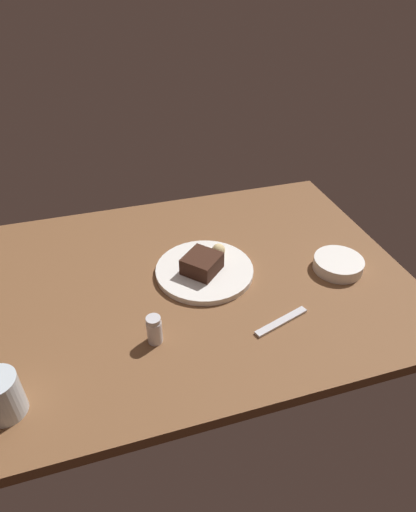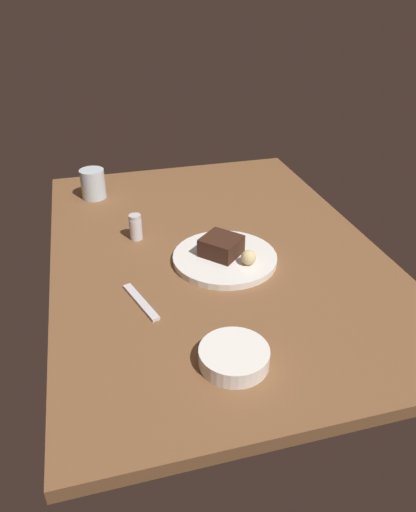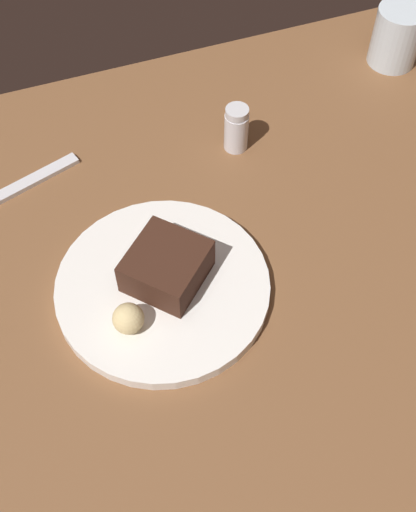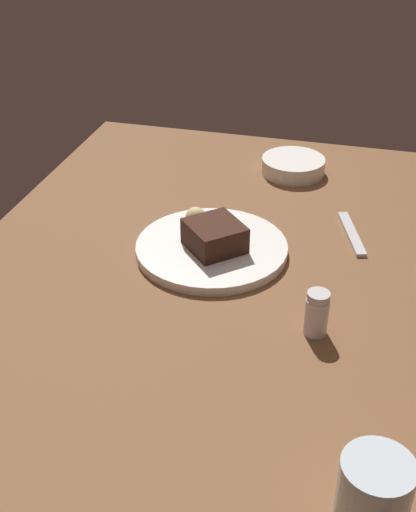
% 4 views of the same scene
% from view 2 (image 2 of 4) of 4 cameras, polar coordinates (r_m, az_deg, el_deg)
% --- Properties ---
extents(dining_table, '(1.20, 0.84, 0.03)m').
position_cam_2_polar(dining_table, '(1.28, 0.79, 0.40)').
color(dining_table, brown).
rests_on(dining_table, ground).
extents(dessert_plate, '(0.26, 0.26, 0.02)m').
position_cam_2_polar(dessert_plate, '(1.21, 2.01, -0.25)').
color(dessert_plate, white).
rests_on(dessert_plate, dining_table).
extents(chocolate_cake_slice, '(0.12, 0.12, 0.05)m').
position_cam_2_polar(chocolate_cake_slice, '(1.20, 1.55, 1.20)').
color(chocolate_cake_slice, '#381E14').
rests_on(chocolate_cake_slice, dessert_plate).
extents(bread_roll, '(0.04, 0.04, 0.04)m').
position_cam_2_polar(bread_roll, '(1.16, 4.83, -0.17)').
color(bread_roll, '#DBC184').
rests_on(bread_roll, dessert_plate).
extents(salt_shaker, '(0.03, 0.03, 0.07)m').
position_cam_2_polar(salt_shaker, '(1.31, -8.60, 3.42)').
color(salt_shaker, silver).
rests_on(salt_shaker, dining_table).
extents(water_glass, '(0.08, 0.08, 0.09)m').
position_cam_2_polar(water_glass, '(1.58, -13.51, 8.35)').
color(water_glass, silver).
rests_on(water_glass, dining_table).
extents(side_bowl, '(0.13, 0.13, 0.03)m').
position_cam_2_polar(side_bowl, '(0.91, 3.11, -11.85)').
color(side_bowl, white).
rests_on(side_bowl, dining_table).
extents(dessert_spoon, '(0.15, 0.06, 0.01)m').
position_cam_2_polar(dessert_spoon, '(1.08, -7.99, -5.40)').
color(dessert_spoon, silver).
rests_on(dessert_spoon, dining_table).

